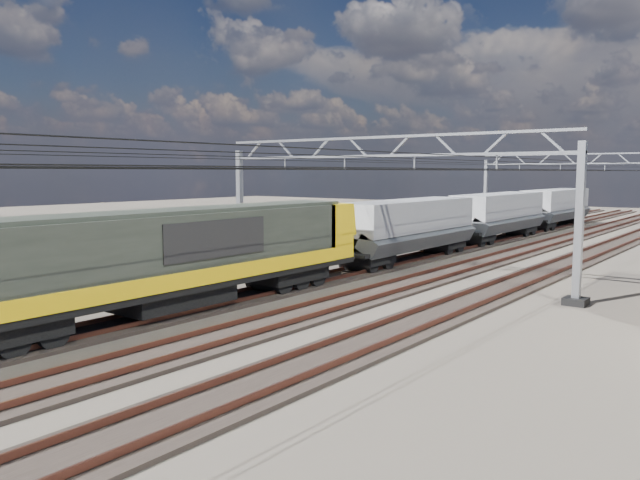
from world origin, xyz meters
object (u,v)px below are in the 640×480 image
Objects in this scene: catenary_gantry_mid at (378,202)px; hopper_wagon_lead at (408,225)px; locomotive at (173,254)px; hopper_wagon_third at (556,205)px; catenary_gantry_far at (581,187)px; hopper_wagon_mid at (499,212)px.

catenary_gantry_mid reaches higher than hopper_wagon_lead.
locomotive reaches higher than hopper_wagon_third.
catenary_gantry_mid is 36.00m from catenary_gantry_far.
hopper_wagon_third is (-2.00, -1.00, -1.67)m from catenary_gantry_far.
catenary_gantry_mid is 20.96m from hopper_wagon_mid.
catenary_gantry_far is 0.94× the size of locomotive.
locomotive is at bearing -100.22° from catenary_gantry_mid.
hopper_wagon_third is at bearing 93.27° from catenary_gantry_mid.
catenary_gantry_far reaches higher than locomotive.
hopper_wagon_lead is at bearing -90.00° from hopper_wagon_third.
locomotive is 17.70m from hopper_wagon_lead.
catenary_gantry_far reaches higher than hopper_wagon_lead.
hopper_wagon_third is (-0.00, 46.10, -0.09)m from locomotive.
catenary_gantry_mid reaches higher than hopper_wagon_third.
locomotive is 1.62× the size of hopper_wagon_third.
hopper_wagon_lead is at bearing 90.00° from locomotive.
hopper_wagon_mid is 1.00× the size of hopper_wagon_third.
catenary_gantry_mid is at bearing -73.13° from hopper_wagon_lead.
catenary_gantry_mid is at bearing -86.73° from hopper_wagon_third.
hopper_wagon_lead is at bearing -93.89° from catenary_gantry_far.
hopper_wagon_third is (-2.00, 35.00, -1.67)m from catenary_gantry_mid.
catenary_gantry_far is 1.53× the size of hopper_wagon_mid.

